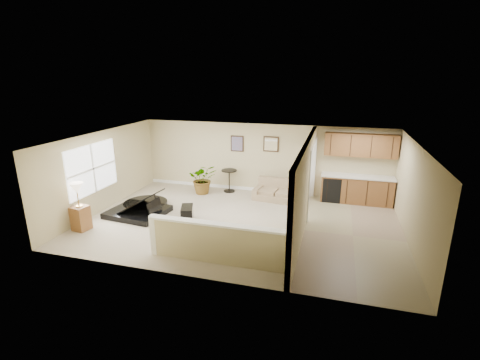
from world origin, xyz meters
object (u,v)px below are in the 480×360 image
(palm_plant, at_px, (203,179))
(small_plant, at_px, (297,193))
(accent_table, at_px, (229,178))
(loveseat, at_px, (277,190))
(piano, at_px, (138,193))
(lamp_stand, at_px, (80,210))
(piano_bench, at_px, (187,214))

(palm_plant, bearing_deg, small_plant, 3.87)
(palm_plant, bearing_deg, accent_table, 27.28)
(loveseat, distance_m, small_plant, 0.69)
(accent_table, distance_m, palm_plant, 0.96)
(piano, bearing_deg, lamp_stand, -114.19)
(piano, height_order, piano_bench, piano)
(piano_bench, bearing_deg, lamp_stand, -152.35)
(palm_plant, xyz_separation_m, small_plant, (3.39, 0.23, -0.28))
(piano, height_order, lamp_stand, piano)
(loveseat, bearing_deg, piano_bench, -124.41)
(palm_plant, relative_size, small_plant, 2.10)
(palm_plant, xyz_separation_m, lamp_stand, (-2.13, -3.83, 0.04))
(piano, relative_size, accent_table, 2.57)
(small_plant, xyz_separation_m, lamp_stand, (-5.52, -4.06, 0.32))
(piano, bearing_deg, loveseat, 36.96)
(piano, bearing_deg, piano_bench, -0.38)
(accent_table, xyz_separation_m, lamp_stand, (-2.99, -4.27, 0.05))
(loveseat, relative_size, lamp_stand, 1.21)
(accent_table, bearing_deg, piano, -127.58)
(piano_bench, relative_size, palm_plant, 0.52)
(piano, relative_size, palm_plant, 1.69)
(piano_bench, xyz_separation_m, accent_table, (0.39, 2.92, 0.31))
(loveseat, xyz_separation_m, lamp_stand, (-4.84, -3.95, 0.24))
(accent_table, bearing_deg, small_plant, -4.80)
(small_plant, relative_size, lamp_stand, 0.44)
(palm_plant, bearing_deg, piano_bench, -79.39)
(piano_bench, xyz_separation_m, palm_plant, (-0.46, 2.47, 0.32))
(loveseat, bearing_deg, small_plant, 15.79)
(loveseat, xyz_separation_m, accent_table, (-1.85, 0.32, 0.19))
(piano_bench, relative_size, lamp_stand, 0.48)
(piano, xyz_separation_m, small_plant, (4.64, 2.52, -0.40))
(lamp_stand, bearing_deg, loveseat, 39.23)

